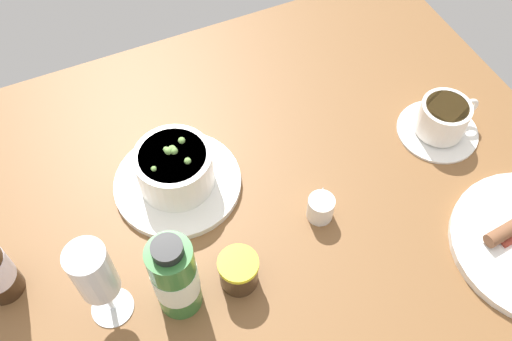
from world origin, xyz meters
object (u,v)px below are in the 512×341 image
Objects in this scene: coffee_cup at (441,119)px; sauce_bottle_green at (175,277)px; creamer_jug at (321,207)px; jam_jar at (239,271)px; wine_glass at (94,275)px; porridge_bowl at (176,172)px.

coffee_cup is 0.86× the size of sauce_bottle_green.
coffee_cup is 27.38cm from creamer_jug.
jam_jar is (42.44, 11.37, -0.17)cm from coffee_cup.
coffee_cup is at bearing -165.01° from jam_jar.
creamer_jug is 0.30× the size of wine_glass.
sauce_bottle_green reaches higher than porridge_bowl.
wine_glass is at bearing -16.96° from sauce_bottle_green.
creamer_jug is at bearing 13.69° from coffee_cup.
creamer_jug is at bearing -177.65° from wine_glass.
wine_glass is 2.85× the size of jam_jar.
creamer_jug is 25.45cm from sauce_bottle_green.
wine_glass reaches higher than porridge_bowl.
sauce_bottle_green is at bearing -4.56° from jam_jar.
sauce_bottle_green is at bearing 71.42° from porridge_bowl.
porridge_bowl reaches higher than jam_jar.
porridge_bowl is at bearing -82.85° from jam_jar.
porridge_bowl is 23.33cm from creamer_jug.
coffee_cup is 2.40× the size of jam_jar.
coffee_cup is at bearing 169.95° from porridge_bowl.
wine_glass is at bearing -11.08° from jam_jar.
sauce_bottle_green is (24.53, 4.20, 5.33)cm from creamer_jug.
wine_glass is (60.35, 7.86, 7.99)cm from coffee_cup.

